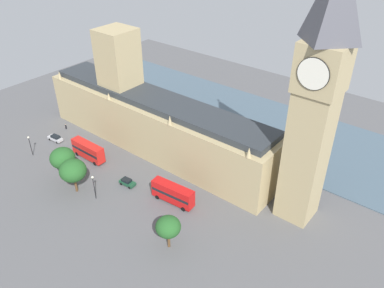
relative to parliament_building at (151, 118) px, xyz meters
The scene contains 14 objects.
ground_plane 9.18m from the parliament_building, 43.45° to the left, with size 142.28×142.28×0.00m, color #565659.
river_thames 29.99m from the parliament_building, behind, with size 35.08×128.05×0.25m, color #475B6B.
parliament_building is the anchor object (origin of this frame).
clock_tower 48.27m from the parliament_building, 89.46° to the left, with size 8.35×8.35×54.93m.
car_silver_trailing 29.44m from the parliament_building, 55.65° to the right, with size 2.24×4.91×1.74m.
double_decker_bus_opposite_hall 18.91m from the parliament_building, 28.87° to the right, with size 2.75×10.53×4.75m.
car_dark_green_far_end 20.40m from the parliament_building, 24.48° to the left, with size 2.20×4.23×1.74m.
double_decker_bus_under_trees 26.14m from the parliament_building, 54.26° to the left, with size 3.44×10.68×4.75m.
pedestrian_kerbside 29.77m from the parliament_building, 69.51° to the right, with size 0.66×0.63×1.57m.
plane_tree_by_river_gate 26.43m from the parliament_building, ahead, with size 6.27×6.27×8.73m.
plane_tree_leading 25.92m from the parliament_building, 11.20° to the right, with size 5.97×5.97×9.45m.
plane_tree_corner 38.58m from the parliament_building, 48.52° to the left, with size 5.01×5.01×7.51m.
street_lamp_near_tower 33.07m from the parliament_building, 41.96° to the right, with size 0.56×0.56×5.96m.
street_lamp_midblock 26.18m from the parliament_building, 12.84° to the left, with size 0.56×0.56×6.48m.
Camera 1 is at (62.81, 64.48, 59.14)m, focal length 36.03 mm.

